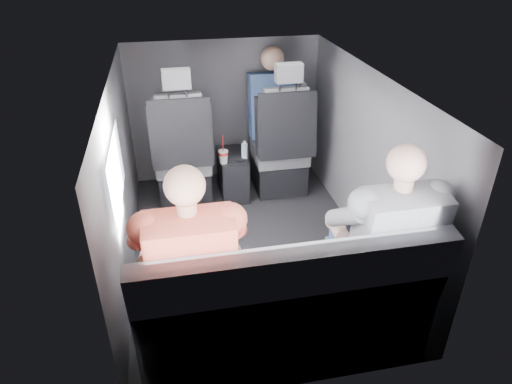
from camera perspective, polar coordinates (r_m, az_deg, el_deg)
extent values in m
plane|color=black|center=(3.65, -0.73, -6.85)|extent=(2.60, 2.60, 0.00)
plane|color=#B2B2AD|center=(3.05, -0.90, 13.98)|extent=(2.60, 2.60, 0.00)
cube|color=#56565B|center=(3.27, -16.49, 1.10)|extent=(0.02, 2.60, 1.35)
cube|color=#56565B|center=(3.55, 13.65, 3.84)|extent=(0.02, 2.60, 1.35)
cube|color=#56565B|center=(4.48, -3.91, 10.07)|extent=(1.80, 0.02, 1.35)
cube|color=#56565B|center=(2.25, 5.45, -12.41)|extent=(1.80, 0.02, 1.35)
cube|color=white|center=(2.90, -17.04, 2.25)|extent=(0.02, 0.75, 0.42)
cube|color=black|center=(3.94, 3.89, 9.19)|extent=(0.35, 0.11, 0.59)
cube|color=black|center=(4.31, -8.91, 1.31)|extent=(0.46, 0.48, 0.30)
cube|color=#57575B|center=(4.19, -9.14, 3.95)|extent=(0.48, 0.46, 0.14)
cube|color=#57575B|center=(3.86, -9.40, 7.63)|extent=(0.38, 0.18, 0.61)
cube|color=black|center=(3.87, -12.63, 6.90)|extent=(0.08, 0.21, 0.53)
cube|color=black|center=(3.88, -6.10, 7.52)|extent=(0.08, 0.21, 0.53)
cube|color=black|center=(3.80, -9.33, 7.13)|extent=(0.50, 0.11, 0.58)
cube|color=#57575B|center=(3.68, -9.94, 13.75)|extent=(0.22, 0.10, 0.15)
cube|color=black|center=(4.42, 2.79, 2.41)|extent=(0.46, 0.48, 0.30)
cube|color=#57575B|center=(4.30, 2.93, 5.02)|extent=(0.48, 0.46, 0.14)
cube|color=#57575B|center=(3.98, 3.76, 8.67)|extent=(0.38, 0.18, 0.61)
cube|color=black|center=(3.94, 0.62, 8.05)|extent=(0.08, 0.21, 0.53)
cube|color=black|center=(4.05, 6.79, 8.45)|extent=(0.08, 0.21, 0.53)
cube|color=black|center=(3.93, 4.00, 8.20)|extent=(0.50, 0.11, 0.58)
cube|color=#57575B|center=(3.81, 4.14, 14.64)|extent=(0.22, 0.10, 0.15)
cube|color=black|center=(4.28, -2.93, 2.22)|extent=(0.24, 0.48, 0.40)
cylinder|color=black|center=(4.08, -3.44, 3.95)|extent=(0.09, 0.09, 0.01)
cylinder|color=black|center=(4.09, -1.91, 4.08)|extent=(0.09, 0.09, 0.01)
cube|color=#57575B|center=(2.75, 3.32, -15.54)|extent=(1.60, 0.50, 0.45)
cube|color=#57575B|center=(2.28, 5.10, -11.49)|extent=(1.60, 0.17, 0.47)
cylinder|color=red|center=(4.01, -4.12, 4.85)|extent=(0.08, 0.08, 0.02)
cylinder|color=white|center=(4.00, -4.13, 5.11)|extent=(0.09, 0.09, 0.01)
cylinder|color=red|center=(3.97, -4.17, 6.09)|extent=(0.01, 0.01, 0.14)
cylinder|color=#A7C2E2|center=(4.10, -1.45, 5.14)|extent=(0.06, 0.06, 0.14)
cylinder|color=#A7C2E2|center=(4.07, -1.46, 6.18)|extent=(0.03, 0.03, 0.02)
cube|color=silver|center=(2.64, -7.80, -7.63)|extent=(0.38, 0.35, 0.02)
cube|color=silver|center=(2.62, -7.80, -7.63)|extent=(0.28, 0.23, 0.00)
cube|color=silver|center=(2.69, -7.94, -6.57)|extent=(0.11, 0.09, 0.00)
cube|color=silver|center=(2.45, -7.73, -7.45)|extent=(0.31, 0.21, 0.22)
cube|color=white|center=(2.46, -7.74, -7.39)|extent=(0.27, 0.18, 0.19)
cube|color=black|center=(2.88, 14.29, -4.76)|extent=(0.35, 0.29, 0.02)
cube|color=black|center=(2.86, 14.44, -4.75)|extent=(0.27, 0.18, 0.00)
cube|color=black|center=(2.92, 13.82, -3.90)|extent=(0.10, 0.07, 0.00)
cube|color=black|center=(2.73, 15.70, -4.40)|extent=(0.31, 0.15, 0.20)
cube|color=white|center=(2.73, 15.63, -4.36)|extent=(0.27, 0.12, 0.17)
cube|color=#323136|center=(2.59, -10.60, -10.76)|extent=(0.16, 0.47, 0.14)
cube|color=#323136|center=(2.59, -5.39, -10.24)|extent=(0.16, 0.47, 0.14)
cube|color=#323136|center=(2.96, -10.24, -12.07)|extent=(0.14, 0.14, 0.45)
cube|color=#323136|center=(2.97, -5.67, -11.61)|extent=(0.14, 0.14, 0.45)
cube|color=#C45540|center=(2.27, -8.06, -8.73)|extent=(0.42, 0.29, 0.57)
sphere|color=#D8A587|center=(2.07, -8.92, 0.78)|extent=(0.19, 0.19, 0.19)
cylinder|color=#D8A587|center=(2.55, -13.14, -6.99)|extent=(0.12, 0.29, 0.13)
cylinder|color=#D8A587|center=(2.56, -3.65, -6.05)|extent=(0.12, 0.29, 0.13)
cube|color=navy|center=(2.77, 12.28, -7.84)|extent=(0.16, 0.47, 0.14)
cube|color=navy|center=(2.86, 16.67, -7.12)|extent=(0.16, 0.47, 0.14)
cube|color=navy|center=(3.13, 10.00, -9.46)|extent=(0.14, 0.14, 0.45)
cube|color=navy|center=(3.21, 13.99, -8.80)|extent=(0.14, 0.14, 0.45)
cube|color=slate|center=(2.52, 17.10, -5.37)|extent=(0.43, 0.29, 0.58)
sphere|color=#D5A691|center=(2.34, 18.27, 3.47)|extent=(0.19, 0.19, 0.19)
cylinder|color=#D5A691|center=(2.70, 10.13, -4.34)|extent=(0.12, 0.30, 0.13)
cylinder|color=#D5A691|center=(2.87, 18.17, -3.24)|extent=(0.12, 0.30, 0.13)
cube|color=navy|center=(4.31, 2.00, 10.80)|extent=(0.42, 0.27, 0.61)
sphere|color=#D8A587|center=(4.21, 2.04, 16.38)|extent=(0.21, 0.21, 0.21)
cube|color=navy|center=(4.46, 1.76, 7.53)|extent=(0.36, 0.42, 0.13)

